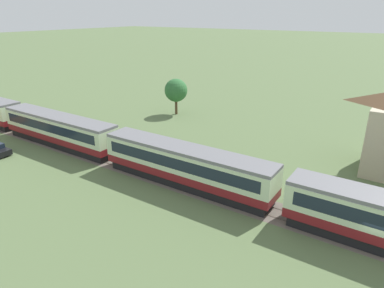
{
  "coord_description": "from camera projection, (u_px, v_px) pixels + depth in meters",
  "views": [
    {
      "loc": [
        0.01,
        -24.33,
        16.17
      ],
      "look_at": [
        -18.29,
        3.2,
        3.37
      ],
      "focal_mm": 32.0,
      "sensor_mm": 36.0,
      "label": 1
    }
  ],
  "objects": [
    {
      "name": "ground_plane",
      "position": [
        378.0,
        251.0,
        24.74
      ],
      "size": [
        600.0,
        600.0,
        0.0
      ],
      "primitive_type": "plane",
      "color": "#566B42"
    },
    {
      "name": "passenger_train",
      "position": [
        188.0,
        165.0,
        33.36
      ],
      "size": [
        97.46,
        3.16,
        4.01
      ],
      "color": "maroon",
      "rests_on": "ground_plane"
    },
    {
      "name": "railway_track",
      "position": [
        112.0,
        161.0,
        39.65
      ],
      "size": [
        149.36,
        3.6,
        0.04
      ],
      "color": "#665B51",
      "rests_on": "ground_plane"
    },
    {
      "name": "yard_tree_0",
      "position": [
        176.0,
        90.0,
        56.42
      ],
      "size": [
        3.79,
        3.79,
        5.97
      ],
      "color": "#4C3823",
      "rests_on": "ground_plane"
    }
  ]
}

